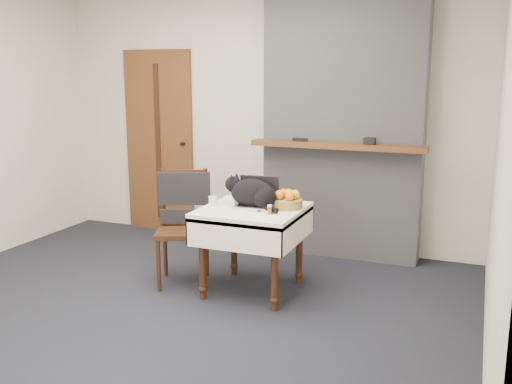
{
  "coord_description": "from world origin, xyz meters",
  "views": [
    {
      "loc": [
        2.16,
        -3.47,
        1.75
      ],
      "look_at": [
        0.53,
        0.56,
        0.84
      ],
      "focal_mm": 40.0,
      "sensor_mm": 36.0,
      "label": 1
    }
  ],
  "objects_px": {
    "laptop": "(257,199)",
    "cream_jar": "(213,201)",
    "side_table": "(253,222)",
    "cat": "(253,194)",
    "door": "(159,142)",
    "fruit_basket": "(287,201)",
    "chair": "(184,210)",
    "pill_bottle": "(270,209)"
  },
  "relations": [
    {
      "from": "side_table",
      "to": "cat",
      "type": "height_order",
      "value": "cat"
    },
    {
      "from": "door",
      "to": "chair",
      "type": "relative_size",
      "value": 2.09
    },
    {
      "from": "pill_bottle",
      "to": "chair",
      "type": "xyz_separation_m",
      "value": [
        -0.85,
        0.18,
        -0.13
      ]
    },
    {
      "from": "fruit_basket",
      "to": "chair",
      "type": "bearing_deg",
      "value": -175.58
    },
    {
      "from": "side_table",
      "to": "cat",
      "type": "xyz_separation_m",
      "value": [
        0.0,
        0.02,
        0.23
      ]
    },
    {
      "from": "cream_jar",
      "to": "pill_bottle",
      "type": "relative_size",
      "value": 1.11
    },
    {
      "from": "cat",
      "to": "pill_bottle",
      "type": "relative_size",
      "value": 7.35
    },
    {
      "from": "cream_jar",
      "to": "chair",
      "type": "relative_size",
      "value": 0.08
    },
    {
      "from": "side_table",
      "to": "chair",
      "type": "relative_size",
      "value": 0.81
    },
    {
      "from": "side_table",
      "to": "door",
      "type": "bearing_deg",
      "value": 140.88
    },
    {
      "from": "cat",
      "to": "chair",
      "type": "relative_size",
      "value": 0.55
    },
    {
      "from": "fruit_basket",
      "to": "chair",
      "type": "height_order",
      "value": "chair"
    },
    {
      "from": "cat",
      "to": "chair",
      "type": "height_order",
      "value": "cat"
    },
    {
      "from": "door",
      "to": "pill_bottle",
      "type": "xyz_separation_m",
      "value": [
        1.88,
        -1.51,
        -0.26
      ]
    },
    {
      "from": "pill_bottle",
      "to": "fruit_basket",
      "type": "distance_m",
      "value": 0.26
    },
    {
      "from": "side_table",
      "to": "chair",
      "type": "height_order",
      "value": "chair"
    },
    {
      "from": "cat",
      "to": "laptop",
      "type": "bearing_deg",
      "value": 85.21
    },
    {
      "from": "cream_jar",
      "to": "pill_bottle",
      "type": "bearing_deg",
      "value": -8.79
    },
    {
      "from": "chair",
      "to": "fruit_basket",
      "type": "bearing_deg",
      "value": -18.11
    },
    {
      "from": "pill_bottle",
      "to": "fruit_basket",
      "type": "xyz_separation_m",
      "value": [
        0.05,
        0.25,
        0.02
      ]
    },
    {
      "from": "side_table",
      "to": "fruit_basket",
      "type": "relative_size",
      "value": 3.08
    },
    {
      "from": "side_table",
      "to": "cream_jar",
      "type": "xyz_separation_m",
      "value": [
        -0.32,
        -0.06,
        0.15
      ]
    },
    {
      "from": "side_table",
      "to": "laptop",
      "type": "bearing_deg",
      "value": 78.84
    },
    {
      "from": "door",
      "to": "side_table",
      "type": "bearing_deg",
      "value": -39.12
    },
    {
      "from": "laptop",
      "to": "cream_jar",
      "type": "xyz_separation_m",
      "value": [
        -0.33,
        -0.13,
        -0.02
      ]
    },
    {
      "from": "door",
      "to": "cream_jar",
      "type": "bearing_deg",
      "value": -46.37
    },
    {
      "from": "laptop",
      "to": "cream_jar",
      "type": "distance_m",
      "value": 0.36
    },
    {
      "from": "laptop",
      "to": "pill_bottle",
      "type": "height_order",
      "value": "laptop"
    },
    {
      "from": "door",
      "to": "cat",
      "type": "bearing_deg",
      "value": -38.78
    },
    {
      "from": "door",
      "to": "side_table",
      "type": "xyz_separation_m",
      "value": [
        1.68,
        -1.37,
        -0.41
      ]
    },
    {
      "from": "cream_jar",
      "to": "fruit_basket",
      "type": "height_order",
      "value": "fruit_basket"
    },
    {
      "from": "pill_bottle",
      "to": "fruit_basket",
      "type": "height_order",
      "value": "fruit_basket"
    },
    {
      "from": "side_table",
      "to": "fruit_basket",
      "type": "distance_m",
      "value": 0.32
    },
    {
      "from": "cream_jar",
      "to": "chair",
      "type": "height_order",
      "value": "chair"
    },
    {
      "from": "cat",
      "to": "cream_jar",
      "type": "xyz_separation_m",
      "value": [
        -0.32,
        -0.08,
        -0.07
      ]
    },
    {
      "from": "chair",
      "to": "cream_jar",
      "type": "bearing_deg",
      "value": -39.67
    },
    {
      "from": "door",
      "to": "fruit_basket",
      "type": "distance_m",
      "value": 2.32
    },
    {
      "from": "cream_jar",
      "to": "fruit_basket",
      "type": "bearing_deg",
      "value": 16.66
    },
    {
      "from": "cream_jar",
      "to": "fruit_basket",
      "type": "relative_size",
      "value": 0.31
    },
    {
      "from": "laptop",
      "to": "cream_jar",
      "type": "relative_size",
      "value": 4.39
    },
    {
      "from": "door",
      "to": "cream_jar",
      "type": "xyz_separation_m",
      "value": [
        1.36,
        -1.43,
        -0.26
      ]
    },
    {
      "from": "side_table",
      "to": "cat",
      "type": "relative_size",
      "value": 1.48
    }
  ]
}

